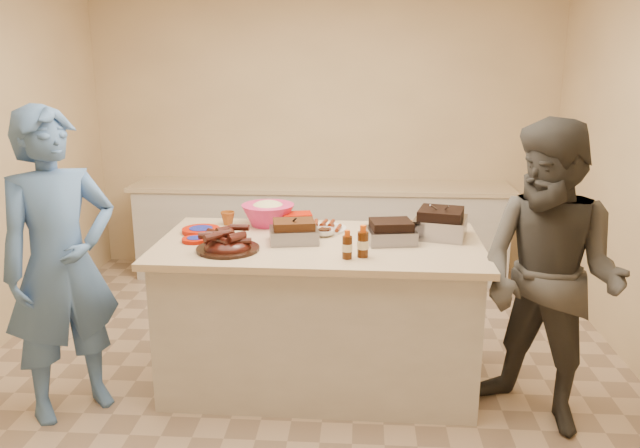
# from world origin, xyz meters

# --- Properties ---
(room) EXTENTS (4.50, 5.00, 2.70)m
(room) POSITION_xyz_m (0.00, 0.00, 0.00)
(room) COLOR beige
(room) RESTS_ON ground
(back_counter) EXTENTS (3.60, 0.64, 0.90)m
(back_counter) POSITION_xyz_m (0.00, 2.20, 0.45)
(back_counter) COLOR beige
(back_counter) RESTS_ON ground
(island) EXTENTS (2.03, 1.08, 0.95)m
(island) POSITION_xyz_m (0.13, 0.11, 0.00)
(island) COLOR beige
(island) RESTS_ON ground
(rib_platter) EXTENTS (0.42, 0.42, 0.15)m
(rib_platter) POSITION_xyz_m (-0.40, -0.12, 0.95)
(rib_platter) COLOR #42130D
(rib_platter) RESTS_ON island
(pulled_pork_tray) EXTENTS (0.33, 0.27, 0.09)m
(pulled_pork_tray) POSITION_xyz_m (-0.03, 0.08, 0.95)
(pulled_pork_tray) COLOR #47230F
(pulled_pork_tray) RESTS_ON island
(brisket_tray) EXTENTS (0.33, 0.29, 0.09)m
(brisket_tray) POSITION_xyz_m (0.57, 0.12, 0.95)
(brisket_tray) COLOR black
(brisket_tray) RESTS_ON island
(roasting_pan) EXTENTS (0.38, 0.38, 0.13)m
(roasting_pan) POSITION_xyz_m (0.90, 0.27, 0.95)
(roasting_pan) COLOR gray
(roasting_pan) RESTS_ON island
(coleslaw_bowl) EXTENTS (0.36, 0.36, 0.25)m
(coleslaw_bowl) POSITION_xyz_m (-0.25, 0.48, 0.95)
(coleslaw_bowl) COLOR #C92361
(coleslaw_bowl) RESTS_ON island
(sausage_plate) EXTENTS (0.32, 0.32, 0.05)m
(sausage_plate) POSITION_xyz_m (0.14, 0.39, 0.95)
(sausage_plate) COLOR silver
(sausage_plate) RESTS_ON island
(mac_cheese_dish) EXTENTS (0.31, 0.26, 0.07)m
(mac_cheese_dish) POSITION_xyz_m (0.69, 0.35, 0.95)
(mac_cheese_dish) COLOR orange
(mac_cheese_dish) RESTS_ON island
(bbq_bottle_a) EXTENTS (0.06, 0.06, 0.17)m
(bbq_bottle_a) POSITION_xyz_m (0.31, -0.22, 0.95)
(bbq_bottle_a) COLOR #3D1B06
(bbq_bottle_a) RESTS_ON island
(bbq_bottle_b) EXTENTS (0.06, 0.06, 0.19)m
(bbq_bottle_b) POSITION_xyz_m (0.40, -0.19, 0.95)
(bbq_bottle_b) COLOR #3D1B06
(bbq_bottle_b) RESTS_ON island
(mustard_bottle) EXTENTS (0.04, 0.04, 0.11)m
(mustard_bottle) POSITION_xyz_m (-0.07, 0.23, 0.95)
(mustard_bottle) COLOR #E8AE00
(mustard_bottle) RESTS_ON island
(sauce_bowl) EXTENTS (0.14, 0.05, 0.14)m
(sauce_bowl) POSITION_xyz_m (0.15, 0.24, 0.95)
(sauce_bowl) COLOR silver
(sauce_bowl) RESTS_ON island
(plate_stack_large) EXTENTS (0.25, 0.25, 0.03)m
(plate_stack_large) POSITION_xyz_m (-0.66, 0.26, 0.95)
(plate_stack_large) COLOR #A21101
(plate_stack_large) RESTS_ON island
(plate_stack_small) EXTENTS (0.17, 0.17, 0.02)m
(plate_stack_small) POSITION_xyz_m (-0.64, 0.05, 0.95)
(plate_stack_small) COLOR #A21101
(plate_stack_small) RESTS_ON island
(plastic_cup) EXTENTS (0.10, 0.09, 0.10)m
(plastic_cup) POSITION_xyz_m (-0.53, 0.47, 0.95)
(plastic_cup) COLOR brown
(plastic_cup) RESTS_ON island
(basket_stack) EXTENTS (0.22, 0.18, 0.10)m
(basket_stack) POSITION_xyz_m (-0.04, 0.44, 0.95)
(basket_stack) COLOR #A21101
(basket_stack) RESTS_ON island
(guest_blue) EXTENTS (1.75, 1.77, 0.44)m
(guest_blue) POSITION_xyz_m (-1.32, -0.34, 0.00)
(guest_blue) COLOR #476FAB
(guest_blue) RESTS_ON ground
(guest_gray) EXTENTS (1.83, 1.87, 0.67)m
(guest_gray) POSITION_xyz_m (1.44, -0.29, 0.00)
(guest_gray) COLOR #43413D
(guest_gray) RESTS_ON ground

